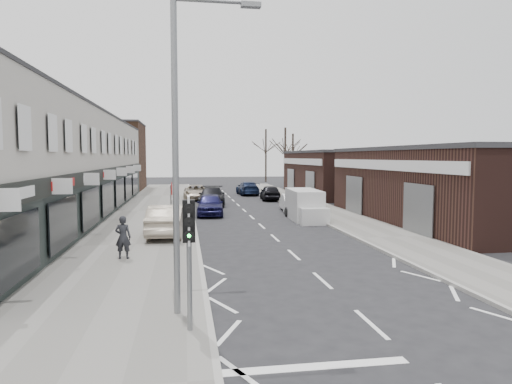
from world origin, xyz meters
name	(u,v)px	position (x,y,z in m)	size (l,w,h in m)	color
ground	(343,299)	(0.00, 0.00, 0.00)	(160.00, 160.00, 0.00)	black
pavement_left	(154,211)	(-6.75, 22.00, 0.06)	(5.50, 64.00, 0.12)	slate
pavement_right	(317,208)	(5.75, 22.00, 0.06)	(3.50, 64.00, 0.12)	slate
shop_terrace_left	(46,165)	(-13.50, 19.50, 3.55)	(8.00, 41.00, 7.10)	#B7B2A7
brick_block_far	(109,157)	(-13.50, 45.00, 4.00)	(8.00, 10.00, 8.00)	#472D1E
right_unit_near	(457,186)	(12.50, 14.00, 2.25)	(10.00, 18.00, 4.50)	#321B17
right_unit_far	(346,174)	(12.50, 34.00, 2.25)	(10.00, 16.00, 4.50)	#321B17
tree_far_a	(285,187)	(9.00, 48.00, 0.00)	(3.60, 3.60, 8.00)	#382D26
tree_far_b	(293,184)	(11.50, 54.00, 0.00)	(3.60, 3.60, 7.50)	#382D26
tree_far_c	(266,182)	(8.50, 60.00, 0.00)	(3.60, 3.60, 8.50)	#382D26
traffic_light	(189,231)	(-4.40, -2.02, 2.41)	(0.28, 0.60, 3.10)	slate
street_lamp	(182,136)	(-4.53, -0.80, 4.62)	(2.23, 0.22, 8.00)	slate
warning_sign	(172,193)	(-5.16, 12.00, 2.20)	(0.12, 0.80, 2.70)	slate
white_van	(305,206)	(3.21, 16.23, 0.93)	(1.96, 5.10, 1.96)	silver
sedan_on_pavement	(167,220)	(-5.37, 10.93, 0.91)	(1.67, 4.78, 1.57)	#AD9F8B
pedestrian	(123,237)	(-6.88, 5.82, 0.97)	(0.62, 0.41, 1.69)	black
parked_car_left_a	(210,204)	(-2.72, 19.53, 0.76)	(1.80, 4.47, 1.52)	#14133D
parked_car_left_b	(212,196)	(-2.22, 26.01, 0.77)	(2.17, 5.33, 1.55)	black
parked_car_left_c	(196,192)	(-3.40, 31.32, 0.70)	(2.32, 5.03, 1.40)	#A39683
parked_car_right_a	(291,202)	(3.44, 21.02, 0.67)	(1.41, 4.05, 1.33)	silver
parked_car_right_b	(270,193)	(3.49, 29.75, 0.72)	(1.70, 4.23, 1.44)	black
parked_car_right_c	(248,188)	(2.20, 36.04, 0.71)	(2.00, 4.91, 1.43)	#121C38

